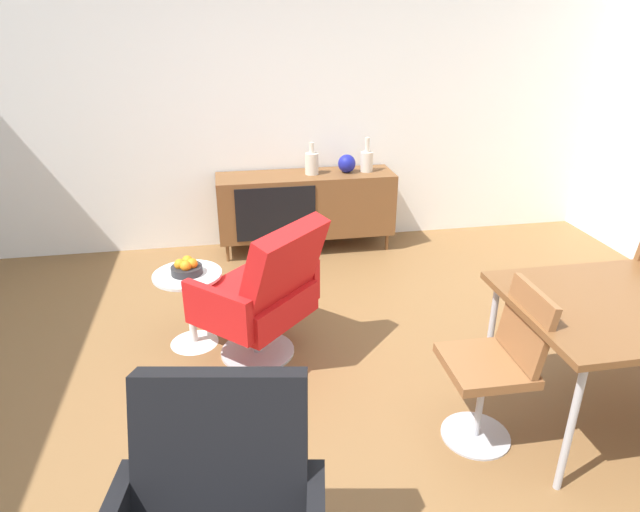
{
  "coord_description": "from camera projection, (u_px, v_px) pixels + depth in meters",
  "views": [
    {
      "loc": [
        -0.44,
        -2.45,
        2.05
      ],
      "look_at": [
        0.07,
        0.36,
        0.78
      ],
      "focal_mm": 30.82,
      "sensor_mm": 36.0,
      "label": 1
    }
  ],
  "objects": [
    {
      "name": "wall_back",
      "position": [
        268.0,
        92.0,
        4.88
      ],
      "size": [
        6.8,
        0.12,
        2.8
      ],
      "primitive_type": "cube",
      "color": "white",
      "rests_on": "ground_plane"
    },
    {
      "name": "dining_chair_near_window",
      "position": [
        498.0,
        361.0,
        2.72
      ],
      "size": [
        0.43,
        0.41,
        0.86
      ],
      "color": "brown",
      "rests_on": "ground_plane"
    },
    {
      "name": "side_table_round",
      "position": [
        190.0,
        301.0,
        3.59
      ],
      "size": [
        0.44,
        0.44,
        0.52
      ],
      "color": "white",
      "rests_on": "ground_plane"
    },
    {
      "name": "ground_plane",
      "position": [
        320.0,
        408.0,
        3.11
      ],
      "size": [
        8.32,
        8.32,
        0.0
      ],
      "primitive_type": "plane",
      "color": "brown"
    },
    {
      "name": "vase_ceramic_small",
      "position": [
        367.0,
        160.0,
        4.98
      ],
      "size": [
        0.11,
        0.11,
        0.31
      ],
      "color": "beige",
      "rests_on": "sideboard"
    },
    {
      "name": "fruit_bowl",
      "position": [
        187.0,
        267.0,
        3.49
      ],
      "size": [
        0.2,
        0.2,
        0.11
      ],
      "color": "#262628",
      "rests_on": "side_table_round"
    },
    {
      "name": "vase_sculptural_dark",
      "position": [
        347.0,
        164.0,
        4.96
      ],
      "size": [
        0.16,
        0.16,
        0.16
      ],
      "color": "navy",
      "rests_on": "sideboard"
    },
    {
      "name": "dining_chair_back_right",
      "position": [
        640.0,
        289.0,
        3.42
      ],
      "size": [
        0.42,
        0.44,
        0.86
      ],
      "color": "brown",
      "rests_on": "ground_plane"
    },
    {
      "name": "lounge_chair_red",
      "position": [
        263.0,
        292.0,
        3.39
      ],
      "size": [
        0.91,
        0.91,
        0.95
      ],
      "color": "red",
      "rests_on": "ground_plane"
    },
    {
      "name": "vase_cobalt",
      "position": [
        312.0,
        163.0,
        4.9
      ],
      "size": [
        0.12,
        0.12,
        0.28
      ],
      "color": "beige",
      "rests_on": "sideboard"
    },
    {
      "name": "sideboard",
      "position": [
        306.0,
        204.0,
        5.04
      ],
      "size": [
        1.6,
        0.45,
        0.72
      ],
      "color": "brown",
      "rests_on": "ground_plane"
    }
  ]
}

